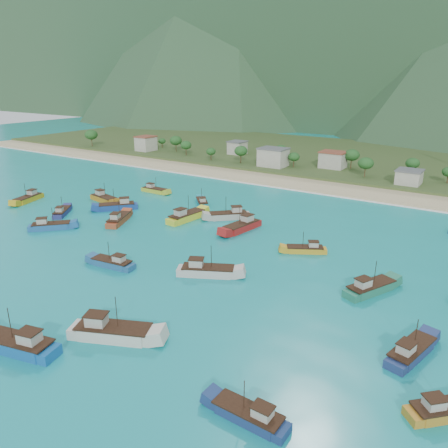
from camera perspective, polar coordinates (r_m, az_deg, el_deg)
The scene contains 26 objects.
ground at distance 93.61m, azimuth -5.34°, elevation -4.86°, with size 600.00×600.00×0.00m, color #0B787F.
beach at distance 159.75m, azimuth 12.61°, elevation 4.76°, with size 400.00×18.00×1.20m, color beige.
land at distance 216.79m, azimuth 18.55°, elevation 7.85°, with size 400.00×110.00×2.40m, color #385123.
surf_line at distance 151.14m, azimuth 11.30°, elevation 4.06°, with size 400.00×2.50×0.08m, color white.
village at distance 176.44m, azimuth 18.77°, elevation 7.11°, with size 222.74×30.00×7.53m.
vegetation at distance 184.74m, azimuth 11.29°, elevation 8.35°, with size 280.37×25.86×8.97m.
boat_0 at distance 93.29m, azimuth -14.34°, elevation -5.04°, with size 10.00×4.07×5.74m.
boat_1 at distance 142.40m, azimuth -15.41°, elevation 3.18°, with size 11.59×5.27×6.61m.
boat_3 at distance 86.63m, azimuth -2.25°, elevation -6.20°, with size 11.73×8.21×6.76m.
boat_4 at distance 99.24m, azimuth 10.62°, elevation -3.35°, with size 9.11×6.76×5.30m.
boat_5 at distance 120.44m, azimuth 0.67°, elevation 1.09°, with size 10.58×10.33×6.75m.
boat_8 at distance 54.39m, azimuth 3.31°, elevation -23.76°, with size 9.41×2.96×5.53m.
boat_9 at distance 134.12m, azimuth -2.90°, elevation 2.81°, with size 8.26×8.53×5.42m.
boat_11 at distance 132.35m, azimuth -20.40°, elevation 1.42°, with size 7.77×9.22×5.55m.
boat_12 at distance 119.60m, azimuth -4.95°, elevation 0.94°, with size 4.79×12.52×7.23m.
boat_15 at distance 69.35m, azimuth -14.40°, elevation -13.56°, with size 13.01×8.45×7.43m.
boat_16 at distance 111.49m, azimuth 2.36°, elevation -0.36°, with size 5.29×12.32×7.05m.
boat_17 at distance 120.52m, azimuth -13.59°, elevation 0.53°, with size 7.43×11.21×6.42m.
boat_20 at distance 70.97m, azimuth -25.22°, elevation -14.14°, with size 12.61×6.26×7.16m.
boat_22 at distance 150.58m, azimuth -24.19°, elevation 3.01°, with size 6.36×11.38×6.45m.
boat_23 at distance 60.63m, azimuth 26.98°, elevation -20.92°, with size 8.66×8.58×5.56m.
boat_25 at distance 68.82m, azimuth 23.23°, elevation -15.13°, with size 5.37×10.63×6.03m.
boat_26 at distance 132.72m, azimuth -13.73°, elevation 2.22°, with size 10.13×10.72×6.73m.
boat_27 at distance 120.73m, azimuth -21.71°, elevation -0.29°, with size 9.44×9.64×6.16m.
boat_29 at distance 84.31m, azimuth 18.55°, elevation -8.01°, with size 7.57×11.27×6.46m.
boat_30 at distance 150.06m, azimuth -9.05°, elevation 4.35°, with size 9.86×3.04×5.80m.
Camera 1 is at (54.24, -66.55, 37.32)m, focal length 35.00 mm.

